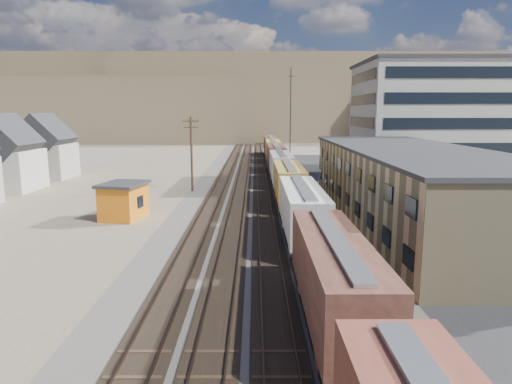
{
  "coord_description": "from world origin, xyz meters",
  "views": [
    {
      "loc": [
        -0.07,
        -18.68,
        10.64
      ],
      "look_at": [
        0.04,
        24.64,
        3.0
      ],
      "focal_mm": 32.0,
      "sensor_mm": 36.0,
      "label": 1
    }
  ],
  "objects_px": {
    "freight_train": "(284,173)",
    "parked_car_blue": "(389,170)",
    "utility_pole_north": "(192,152)",
    "maintenance_shed": "(124,200)"
  },
  "relations": [
    {
      "from": "freight_train",
      "to": "utility_pole_north",
      "type": "relative_size",
      "value": 11.97
    },
    {
      "from": "maintenance_shed",
      "to": "parked_car_blue",
      "type": "distance_m",
      "value": 48.94
    },
    {
      "from": "utility_pole_north",
      "to": "maintenance_shed",
      "type": "xyz_separation_m",
      "value": [
        -4.7,
        -15.88,
        -3.41
      ]
    },
    {
      "from": "utility_pole_north",
      "to": "parked_car_blue",
      "type": "xyz_separation_m",
      "value": [
        31.53,
        17.0,
        -4.56
      ]
    },
    {
      "from": "freight_train",
      "to": "parked_car_blue",
      "type": "distance_m",
      "value": 26.81
    },
    {
      "from": "freight_train",
      "to": "parked_car_blue",
      "type": "height_order",
      "value": "freight_train"
    },
    {
      "from": "utility_pole_north",
      "to": "parked_car_blue",
      "type": "relative_size",
      "value": 1.88
    },
    {
      "from": "freight_train",
      "to": "utility_pole_north",
      "type": "height_order",
      "value": "utility_pole_north"
    },
    {
      "from": "utility_pole_north",
      "to": "parked_car_blue",
      "type": "bearing_deg",
      "value": 28.33
    },
    {
      "from": "utility_pole_north",
      "to": "parked_car_blue",
      "type": "distance_m",
      "value": 36.11
    }
  ]
}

